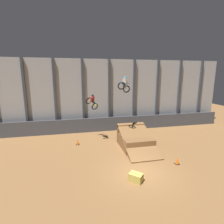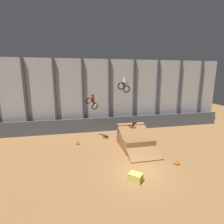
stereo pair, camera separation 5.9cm
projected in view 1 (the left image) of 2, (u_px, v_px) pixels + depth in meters
name	position (u px, v px, depth m)	size (l,w,h in m)	color
ground_plane	(140.00, 172.00, 12.95)	(60.00, 60.00, 0.00)	olive
arena_back_wall	(109.00, 95.00, 22.87)	(32.00, 0.40, 9.08)	#ADB2B7
lower_barrier	(111.00, 124.00, 22.60)	(31.36, 0.20, 1.78)	#474C56
dirt_ramp	(135.00, 140.00, 17.53)	(2.94, 4.91, 2.17)	brown
rider_bike_left_air	(92.00, 102.00, 18.58)	(1.31, 1.88, 1.64)	black
rider_bike_right_air	(124.00, 85.00, 16.69)	(1.60, 1.75, 1.62)	black
traffic_cone_near_ramp	(177.00, 161.00, 14.12)	(0.36, 0.36, 0.58)	black
traffic_cone_arena_edge	(78.00, 142.00, 18.10)	(0.36, 0.36, 0.58)	black
hay_bale_trackside	(136.00, 177.00, 11.84)	(1.06, 1.06, 0.57)	#CCB751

